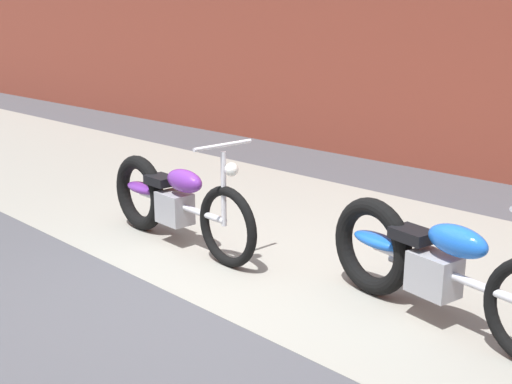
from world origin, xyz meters
The scene contains 4 objects.
ground_plane centered at (0.00, 0.00, 0.00)m, with size 80.00×80.00×0.00m, color #47474C.
sidewalk_slab centered at (0.00, 1.75, 0.00)m, with size 36.00×3.50×0.01m, color gray.
motorcycle_purple centered at (-1.05, 0.70, 0.40)m, with size 2.01×0.58×1.03m.
motorcycle_blue centered at (1.38, 0.98, 0.40)m, with size 1.99×0.67×1.03m.
Camera 1 is at (3.38, -2.63, 1.96)m, focal length 44.38 mm.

